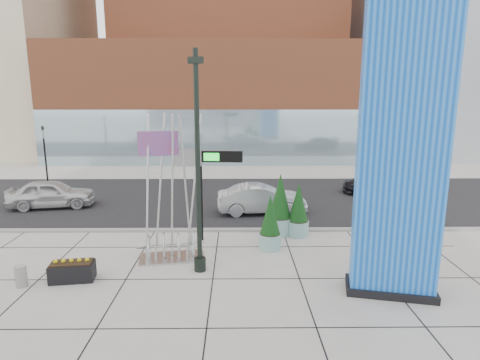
{
  "coord_description": "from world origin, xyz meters",
  "views": [
    {
      "loc": [
        1.81,
        -13.85,
        6.21
      ],
      "look_at": [
        1.97,
        2.0,
        2.87
      ],
      "focal_mm": 30.0,
      "sensor_mm": 36.0,
      "label": 1
    }
  ],
  "objects_px": {
    "public_art_sculpture": "(171,222)",
    "car_white_west": "(52,194)",
    "car_silver_mid": "(261,199)",
    "lamp_post": "(198,185)",
    "concrete_bollard": "(21,276)",
    "blue_pylon": "(401,157)",
    "overhead_street_sign": "(217,164)"
  },
  "relations": [
    {
      "from": "blue_pylon",
      "to": "lamp_post",
      "type": "xyz_separation_m",
      "value": [
        -6.26,
        1.72,
        -1.24
      ]
    },
    {
      "from": "public_art_sculpture",
      "to": "blue_pylon",
      "type": "bearing_deg",
      "value": -30.23
    },
    {
      "from": "blue_pylon",
      "to": "concrete_bollard",
      "type": "distance_m",
      "value": 12.74
    },
    {
      "from": "lamp_post",
      "to": "car_white_west",
      "type": "xyz_separation_m",
      "value": [
        -9.11,
        8.49,
        -2.38
      ]
    },
    {
      "from": "lamp_post",
      "to": "concrete_bollard",
      "type": "xyz_separation_m",
      "value": [
        -5.82,
        -1.18,
        -2.8
      ]
    },
    {
      "from": "concrete_bollard",
      "to": "lamp_post",
      "type": "bearing_deg",
      "value": 11.44
    },
    {
      "from": "public_art_sculpture",
      "to": "car_silver_mid",
      "type": "bearing_deg",
      "value": 48.35
    },
    {
      "from": "concrete_bollard",
      "to": "car_silver_mid",
      "type": "height_order",
      "value": "car_silver_mid"
    },
    {
      "from": "lamp_post",
      "to": "car_white_west",
      "type": "distance_m",
      "value": 12.68
    },
    {
      "from": "car_silver_mid",
      "to": "car_white_west",
      "type": "bearing_deg",
      "value": 79.51
    },
    {
      "from": "car_white_west",
      "to": "overhead_street_sign",
      "type": "bearing_deg",
      "value": -128.92
    },
    {
      "from": "public_art_sculpture",
      "to": "car_white_west",
      "type": "height_order",
      "value": "public_art_sculpture"
    },
    {
      "from": "blue_pylon",
      "to": "car_white_west",
      "type": "bearing_deg",
      "value": 159.13
    },
    {
      "from": "overhead_street_sign",
      "to": "car_silver_mid",
      "type": "bearing_deg",
      "value": 65.64
    },
    {
      "from": "concrete_bollard",
      "to": "car_white_west",
      "type": "height_order",
      "value": "car_white_west"
    },
    {
      "from": "blue_pylon",
      "to": "public_art_sculpture",
      "type": "bearing_deg",
      "value": 171.96
    },
    {
      "from": "lamp_post",
      "to": "overhead_street_sign",
      "type": "height_order",
      "value": "lamp_post"
    },
    {
      "from": "overhead_street_sign",
      "to": "concrete_bollard",
      "type": "bearing_deg",
      "value": -142.07
    },
    {
      "from": "overhead_street_sign",
      "to": "car_silver_mid",
      "type": "relative_size",
      "value": 0.84
    },
    {
      "from": "blue_pylon",
      "to": "concrete_bollard",
      "type": "xyz_separation_m",
      "value": [
        -12.07,
        0.54,
        -4.04
      ]
    },
    {
      "from": "concrete_bollard",
      "to": "overhead_street_sign",
      "type": "xyz_separation_m",
      "value": [
        6.32,
        4.31,
        3.02
      ]
    },
    {
      "from": "lamp_post",
      "to": "concrete_bollard",
      "type": "distance_m",
      "value": 6.56
    },
    {
      "from": "public_art_sculpture",
      "to": "car_white_west",
      "type": "bearing_deg",
      "value": 127.57
    },
    {
      "from": "blue_pylon",
      "to": "car_silver_mid",
      "type": "bearing_deg",
      "value": 124.58
    },
    {
      "from": "public_art_sculpture",
      "to": "concrete_bollard",
      "type": "xyz_separation_m",
      "value": [
        -4.64,
        -2.28,
        -1.11
      ]
    },
    {
      "from": "public_art_sculpture",
      "to": "concrete_bollard",
      "type": "bearing_deg",
      "value": -163.27
    },
    {
      "from": "blue_pylon",
      "to": "car_silver_mid",
      "type": "xyz_separation_m",
      "value": [
        -3.58,
        8.94,
        -3.63
      ]
    },
    {
      "from": "lamp_post",
      "to": "blue_pylon",
      "type": "bearing_deg",
      "value": -15.37
    },
    {
      "from": "blue_pylon",
      "to": "lamp_post",
      "type": "relative_size",
      "value": 1.18
    },
    {
      "from": "public_art_sculpture",
      "to": "overhead_street_sign",
      "type": "bearing_deg",
      "value": 40.94
    },
    {
      "from": "concrete_bollard",
      "to": "overhead_street_sign",
      "type": "height_order",
      "value": "overhead_street_sign"
    },
    {
      "from": "car_white_west",
      "to": "concrete_bollard",
      "type": "bearing_deg",
      "value": -170.97
    }
  ]
}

